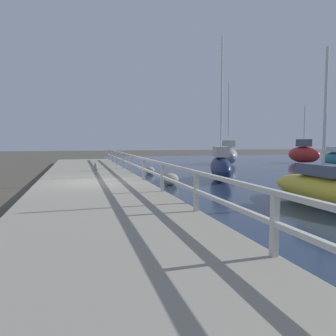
{
  "coord_description": "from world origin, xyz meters",
  "views": [
    {
      "loc": [
        -0.59,
        -13.79,
        2.02
      ],
      "look_at": [
        2.19,
        -3.79,
        1.18
      ],
      "focal_mm": 35.0,
      "sensor_mm": 36.0,
      "label": 1
    }
  ],
  "objects_px": {
    "sailboat_navy": "(221,166)",
    "sailboat_yellow": "(322,188)",
    "mooring_bollard": "(96,167)",
    "sailboat_gray": "(228,154)",
    "sailboat_red": "(303,154)",
    "sailboat_teal": "(336,159)"
  },
  "relations": [
    {
      "from": "sailboat_gray",
      "to": "sailboat_red",
      "type": "height_order",
      "value": "sailboat_gray"
    },
    {
      "from": "sailboat_yellow",
      "to": "mooring_bollard",
      "type": "bearing_deg",
      "value": 124.5
    },
    {
      "from": "sailboat_navy",
      "to": "sailboat_gray",
      "type": "height_order",
      "value": "sailboat_navy"
    },
    {
      "from": "sailboat_navy",
      "to": "sailboat_teal",
      "type": "distance_m",
      "value": 11.48
    },
    {
      "from": "sailboat_navy",
      "to": "sailboat_teal",
      "type": "bearing_deg",
      "value": 35.05
    },
    {
      "from": "sailboat_red",
      "to": "sailboat_yellow",
      "type": "distance_m",
      "value": 21.93
    },
    {
      "from": "sailboat_teal",
      "to": "sailboat_yellow",
      "type": "relative_size",
      "value": 1.59
    },
    {
      "from": "sailboat_red",
      "to": "sailboat_yellow",
      "type": "relative_size",
      "value": 1.07
    },
    {
      "from": "sailboat_red",
      "to": "sailboat_yellow",
      "type": "xyz_separation_m",
      "value": [
        -13.05,
        -17.63,
        -0.33
      ]
    },
    {
      "from": "sailboat_navy",
      "to": "sailboat_yellow",
      "type": "xyz_separation_m",
      "value": [
        0.17,
        -7.21,
        -0.19
      ]
    },
    {
      "from": "sailboat_gray",
      "to": "sailboat_teal",
      "type": "distance_m",
      "value": 8.9
    },
    {
      "from": "sailboat_gray",
      "to": "sailboat_yellow",
      "type": "relative_size",
      "value": 1.46
    },
    {
      "from": "mooring_bollard",
      "to": "sailboat_navy",
      "type": "bearing_deg",
      "value": -27.6
    },
    {
      "from": "mooring_bollard",
      "to": "sailboat_yellow",
      "type": "xyz_separation_m",
      "value": [
        6.4,
        -10.47,
        -0.03
      ]
    },
    {
      "from": "sailboat_yellow",
      "to": "sailboat_gray",
      "type": "bearing_deg",
      "value": 75.95
    },
    {
      "from": "mooring_bollard",
      "to": "sailboat_gray",
      "type": "distance_m",
      "value": 14.4
    },
    {
      "from": "sailboat_navy",
      "to": "mooring_bollard",
      "type": "bearing_deg",
      "value": 168.19
    },
    {
      "from": "sailboat_navy",
      "to": "sailboat_red",
      "type": "xyz_separation_m",
      "value": [
        13.21,
        10.42,
        0.14
      ]
    },
    {
      "from": "sailboat_gray",
      "to": "sailboat_navy",
      "type": "bearing_deg",
      "value": -98.32
    },
    {
      "from": "sailboat_navy",
      "to": "sailboat_gray",
      "type": "xyz_separation_m",
      "value": [
        5.81,
        11.13,
        0.11
      ]
    },
    {
      "from": "mooring_bollard",
      "to": "sailboat_red",
      "type": "height_order",
      "value": "sailboat_red"
    },
    {
      "from": "sailboat_navy",
      "to": "sailboat_gray",
      "type": "distance_m",
      "value": 12.56
    }
  ]
}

